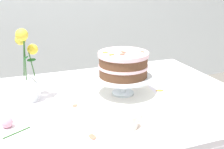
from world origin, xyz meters
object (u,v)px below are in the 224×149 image
object	(u,v)px
teacup	(129,123)
fallen_rose	(7,122)
cake_stand	(123,79)
layer_cake	(123,64)
flower_vase	(28,73)
dining_table	(106,118)

from	to	relation	value
teacup	fallen_rose	distance (m)	0.48
cake_stand	teacup	distance (m)	0.36
layer_cake	flower_vase	bearing A→B (deg)	168.44
cake_stand	teacup	size ratio (longest dim) A/B	2.43
cake_stand	flower_vase	bearing A→B (deg)	168.44
dining_table	layer_cake	bearing A→B (deg)	23.60
cake_stand	fallen_rose	world-z (taller)	cake_stand
dining_table	flower_vase	xyz separation A→B (m)	(-0.33, 0.14, 0.23)
layer_cake	cake_stand	bearing A→B (deg)	24.73
teacup	flower_vase	bearing A→B (deg)	127.75
dining_table	layer_cake	xyz separation A→B (m)	(0.11, 0.05, 0.25)
cake_stand	dining_table	bearing A→B (deg)	-156.40
fallen_rose	cake_stand	bearing A→B (deg)	14.85
cake_stand	fallen_rose	size ratio (longest dim) A/B	2.57
layer_cake	dining_table	bearing A→B (deg)	-156.40
flower_vase	teacup	world-z (taller)	flower_vase
teacup	fallen_rose	world-z (taller)	teacup
layer_cake	teacup	xyz separation A→B (m)	(-0.12, -0.33, -0.13)
layer_cake	fallen_rose	world-z (taller)	layer_cake
dining_table	cake_stand	xyz separation A→B (m)	(0.11, 0.05, 0.17)
dining_table	cake_stand	bearing A→B (deg)	23.60
cake_stand	layer_cake	bearing A→B (deg)	-155.27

